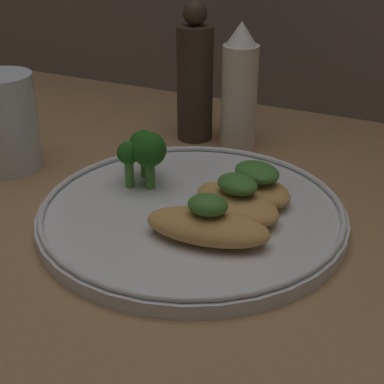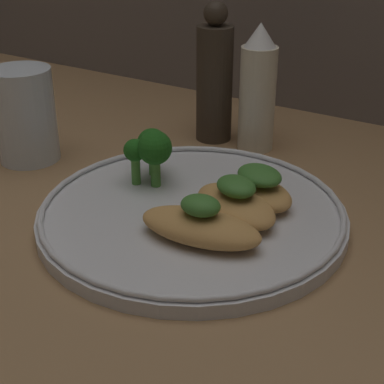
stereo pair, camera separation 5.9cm
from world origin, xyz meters
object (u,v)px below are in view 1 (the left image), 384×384
(plate, at_px, (192,213))
(broccoli_bunch, at_px, (144,150))
(drinking_glass, at_px, (6,122))
(pepper_grinder, at_px, (195,79))
(sauce_bottle, at_px, (239,89))

(plate, height_order, broccoli_bunch, broccoli_bunch)
(broccoli_bunch, bearing_deg, drinking_glass, -178.31)
(drinking_glass, bearing_deg, pepper_grinder, 48.37)
(plate, bearing_deg, sauce_bottle, 98.88)
(broccoli_bunch, relative_size, sauce_bottle, 0.39)
(sauce_bottle, bearing_deg, broccoli_bunch, -102.76)
(pepper_grinder, bearing_deg, sauce_bottle, 0.00)
(pepper_grinder, relative_size, drinking_glass, 1.57)
(plate, relative_size, pepper_grinder, 1.72)
(sauce_bottle, xyz_separation_m, pepper_grinder, (-0.06, -0.00, 0.01))
(broccoli_bunch, distance_m, drinking_glass, 0.18)
(plate, relative_size, sauce_bottle, 1.94)
(plate, height_order, drinking_glass, drinking_glass)
(broccoli_bunch, relative_size, pepper_grinder, 0.35)
(broccoli_bunch, height_order, sauce_bottle, sauce_bottle)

